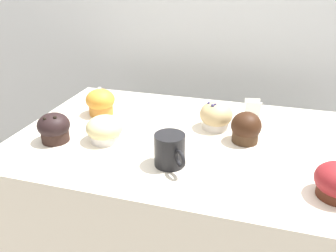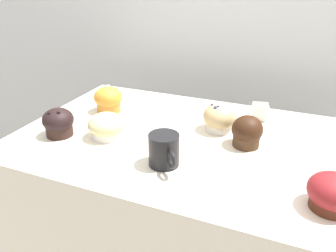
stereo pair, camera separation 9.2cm
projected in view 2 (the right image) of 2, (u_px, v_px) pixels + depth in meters
wall_back at (232, 87)px, 1.47m from camera, size 3.20×0.10×1.80m
muffin_front_center at (219, 118)px, 0.98m from camera, size 0.10×0.10×0.09m
muffin_back_left at (58, 122)px, 0.95m from camera, size 0.09×0.09×0.08m
muffin_back_right at (106, 126)px, 0.94m from camera, size 0.10×0.10×0.07m
muffin_front_left at (108, 99)px, 1.11m from camera, size 0.10×0.10×0.09m
muffin_front_right at (247, 132)px, 0.89m from camera, size 0.08×0.08×0.09m
muffin_back_center at (332, 193)px, 0.66m from camera, size 0.10×0.10×0.08m
coffee_cup at (164, 149)px, 0.80m from camera, size 0.09×0.10×0.08m
price_card at (260, 112)px, 1.04m from camera, size 0.06×0.05×0.06m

